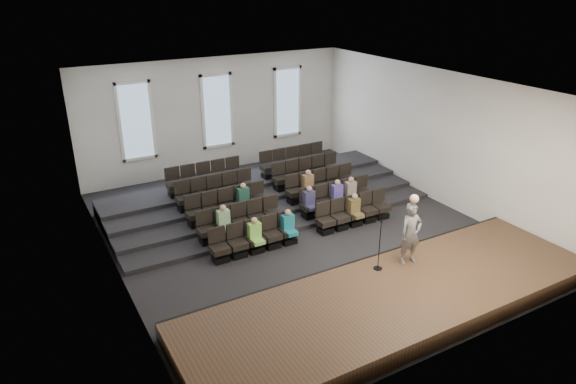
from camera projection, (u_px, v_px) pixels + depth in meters
name	position (u px, v px, depth m)	size (l,w,h in m)	color
ground	(298.00, 230.00, 17.68)	(14.00, 14.00, 0.00)	black
ceiling	(299.00, 85.00, 15.73)	(12.00, 14.00, 0.02)	white
wall_back	(217.00, 115.00, 22.34)	(12.00, 0.04, 5.00)	white
wall_front	(464.00, 257.00, 11.07)	(12.00, 0.04, 5.00)	white
wall_left	(109.00, 198.00, 13.97)	(0.04, 14.00, 5.00)	white
wall_right	(435.00, 136.00, 19.43)	(0.04, 14.00, 5.00)	white
stage	(396.00, 299.00, 13.49)	(11.80, 3.60, 0.50)	#49301F
stage_lip	(356.00, 268.00, 14.91)	(11.80, 0.06, 0.52)	black
risers	(257.00, 194.00, 20.14)	(11.80, 4.80, 0.60)	black
seating_rows	(277.00, 197.00, 18.65)	(6.80, 4.70, 1.67)	black
windows	(217.00, 111.00, 22.20)	(8.44, 0.10, 3.24)	white
audience	(299.00, 204.00, 17.73)	(5.45, 2.64, 1.10)	#8CD856
speaker	(411.00, 234.00, 14.42)	(0.66, 0.43, 1.81)	#615F5C
mic_stand	(379.00, 255.00, 14.24)	(0.25, 0.25, 1.52)	black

